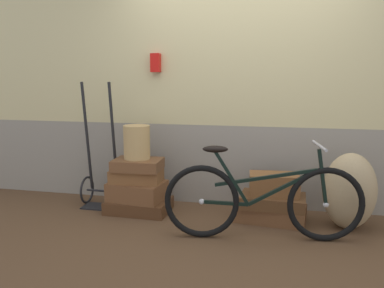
{
  "coord_description": "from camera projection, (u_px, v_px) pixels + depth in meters",
  "views": [
    {
      "loc": [
        0.43,
        -3.43,
        1.41
      ],
      "look_at": [
        -0.4,
        0.24,
        0.76
      ],
      "focal_mm": 36.56,
      "sensor_mm": 36.0,
      "label": 1
    }
  ],
  "objects": [
    {
      "name": "ground",
      "position": [
        228.0,
        234.0,
        3.63
      ],
      "size": [
        9.22,
        5.2,
        0.06
      ],
      "primitive_type": "cube",
      "color": "#513823"
    },
    {
      "name": "station_building",
      "position": [
        242.0,
        74.0,
        4.2
      ],
      "size": [
        7.22,
        0.74,
        2.87
      ],
      "color": "gray",
      "rests_on": "ground"
    },
    {
      "name": "suitcase_0",
      "position": [
        139.0,
        205.0,
        4.15
      ],
      "size": [
        0.65,
        0.46,
        0.13
      ],
      "primitive_type": "cube",
      "rotation": [
        0.0,
        0.0,
        -0.02
      ],
      "color": "#4C2D19",
      "rests_on": "ground"
    },
    {
      "name": "suitcase_1",
      "position": [
        137.0,
        191.0,
        4.11
      ],
      "size": [
        0.6,
        0.46,
        0.19
      ],
      "primitive_type": "cube",
      "rotation": [
        0.0,
        0.0,
        -0.11
      ],
      "color": "brown",
      "rests_on": "suitcase_0"
    },
    {
      "name": "suitcase_2",
      "position": [
        137.0,
        176.0,
        4.09
      ],
      "size": [
        0.54,
        0.35,
        0.13
      ],
      "primitive_type": "cube",
      "rotation": [
        0.0,
        0.0,
        0.07
      ],
      "color": "brown",
      "rests_on": "suitcase_1"
    },
    {
      "name": "suitcase_3",
      "position": [
        138.0,
        165.0,
        4.06
      ],
      "size": [
        0.51,
        0.38,
        0.11
      ],
      "primitive_type": "cube",
      "rotation": [
        0.0,
        0.0,
        0.05
      ],
      "color": "brown",
      "rests_on": "suitcase_2"
    },
    {
      "name": "suitcase_4",
      "position": [
        270.0,
        213.0,
        3.89
      ],
      "size": [
        0.72,
        0.47,
        0.15
      ],
      "primitive_type": "cube",
      "rotation": [
        0.0,
        0.0,
        -0.12
      ],
      "color": "brown",
      "rests_on": "ground"
    },
    {
      "name": "suitcase_5",
      "position": [
        273.0,
        201.0,
        3.84
      ],
      "size": [
        0.64,
        0.41,
        0.12
      ],
      "primitive_type": "cube",
      "rotation": [
        0.0,
        0.0,
        -0.05
      ],
      "color": "brown",
      "rests_on": "suitcase_4"
    },
    {
      "name": "suitcase_6",
      "position": [
        274.0,
        184.0,
        3.81
      ],
      "size": [
        0.49,
        0.32,
        0.21
      ],
      "primitive_type": "cube",
      "rotation": [
        0.0,
        0.0,
        0.09
      ],
      "color": "brown",
      "rests_on": "suitcase_5"
    },
    {
      "name": "wicker_basket",
      "position": [
        137.0,
        142.0,
        4.05
      ],
      "size": [
        0.27,
        0.27,
        0.35
      ],
      "primitive_type": "cylinder",
      "color": "tan",
      "rests_on": "suitcase_3"
    },
    {
      "name": "luggage_trolley",
      "position": [
        101.0,
        178.0,
        4.32
      ],
      "size": [
        0.4,
        0.37,
        1.36
      ],
      "color": "black",
      "rests_on": "ground"
    },
    {
      "name": "burlap_sack",
      "position": [
        350.0,
        191.0,
        3.63
      ],
      "size": [
        0.48,
        0.41,
        0.72
      ],
      "primitive_type": "ellipsoid",
      "color": "tan",
      "rests_on": "ground"
    },
    {
      "name": "bicycle",
      "position": [
        262.0,
        201.0,
        3.39
      ],
      "size": [
        1.72,
        0.46,
        0.85
      ],
      "color": "black",
      "rests_on": "ground"
    }
  ]
}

